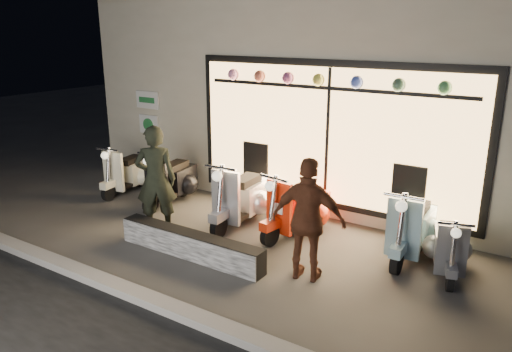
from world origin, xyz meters
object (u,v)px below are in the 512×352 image
Objects in this scene: scooter_red at (301,208)px; scooter_silver at (244,197)px; man at (156,180)px; graffiti_barrier at (191,245)px; woman at (309,220)px.

scooter_silver is at bearing -163.11° from scooter_red.
scooter_silver is at bearing -166.84° from man.
man reaches higher than scooter_red.
scooter_silver is 1.62m from man.
graffiti_barrier is 1.43m from man.
woman is (2.95, -0.11, -0.06)m from man.
woman is (1.96, -1.30, 0.41)m from scooter_silver.
scooter_silver is 0.88× the size of man.
graffiti_barrier is 1.69m from scooter_silver.
graffiti_barrier is 1.39× the size of man.
man is at bearing -133.98° from scooter_silver.
scooter_red is 0.83× the size of man.
scooter_silver is (-0.14, 1.66, 0.27)m from graffiti_barrier.
man is 2.95m from woman.
scooter_red is (0.96, 1.79, 0.24)m from graffiti_barrier.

